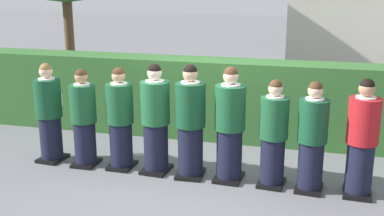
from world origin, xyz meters
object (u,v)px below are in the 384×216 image
Objects in this scene: student_front_row_1 at (84,120)px; student_front_row_0 at (49,115)px; student_front_row_5 at (230,127)px; student_front_row_2 at (120,121)px; student_front_row_7 at (312,140)px; student_front_row_6 at (273,136)px; student_front_row_3 at (156,121)px; student_in_red_blazer at (362,141)px; student_front_row_4 at (190,124)px.

student_front_row_0 is at bearing 175.95° from student_front_row_1.
student_front_row_1 is at bearing -179.98° from student_front_row_5.
student_front_row_2 reaches higher than student_front_row_7.
student_front_row_1 is 2.91m from student_front_row_6.
student_front_row_3 is (1.16, 0.03, 0.06)m from student_front_row_1.
student_front_row_2 is (1.21, -0.00, -0.00)m from student_front_row_0.
student_front_row_1 is 2.29m from student_front_row_5.
student_in_red_blazer is (0.64, 0.01, 0.03)m from student_front_row_7.
student_front_row_5 is at bearing 177.12° from student_front_row_6.
student_front_row_7 reaches higher than student_front_row_6.
student_front_row_5 is (0.58, 0.01, -0.00)m from student_front_row_4.
student_front_row_4 is at bearing 178.69° from student_in_red_blazer.
student_in_red_blazer reaches higher than student_front_row_2.
student_front_row_3 is 1.03× the size of student_in_red_blazer.
student_front_row_1 is 0.95× the size of student_in_red_blazer.
student_front_row_4 is at bearing -179.47° from student_front_row_5.
student_front_row_3 is 0.99× the size of student_front_row_4.
student_front_row_3 is at bearing -0.50° from student_front_row_0.
student_front_row_4 is at bearing -0.15° from student_front_row_1.
student_front_row_2 is 0.57m from student_front_row_3.
student_front_row_3 is 1.75m from student_front_row_6.
student_front_row_6 is (0.62, -0.03, -0.07)m from student_front_row_5.
student_front_row_4 is 1.73m from student_front_row_7.
student_front_row_5 reaches higher than student_front_row_7.
student_front_row_3 is at bearing 178.60° from student_front_row_5.
student_in_red_blazer is at bearing -1.91° from student_front_row_5.
student_front_row_5 reaches higher than student_in_red_blazer.
student_front_row_1 is 0.92× the size of student_front_row_5.
student_front_row_0 is at bearing 179.50° from student_front_row_3.
student_front_row_1 is 1.00× the size of student_front_row_6.
student_front_row_6 is 1.17m from student_in_red_blazer.
student_front_row_3 is 2.28m from student_front_row_7.
student_front_row_1 is (0.62, -0.04, -0.02)m from student_front_row_0.
student_front_row_0 is at bearing 178.81° from student_front_row_4.
student_front_row_4 is at bearing 178.77° from student_front_row_6.
student_front_row_6 is at bearing -1.77° from student_front_row_2.
student_front_row_7 reaches higher than student_front_row_1.
student_front_row_1 is 3.43m from student_front_row_7.
student_front_row_3 reaches higher than student_front_row_6.
student_front_row_0 is at bearing 179.15° from student_front_row_5.
student_front_row_7 is at bearing -179.00° from student_in_red_blazer.
student_front_row_0 is 1.78m from student_front_row_3.
student_front_row_6 is (3.53, -0.07, -0.03)m from student_front_row_0.
student_in_red_blazer reaches higher than student_front_row_0.
student_front_row_0 is 4.70m from student_in_red_blazer.
student_front_row_0 is at bearing 178.75° from student_in_red_blazer.
student_front_row_0 is 2.91m from student_front_row_5.
student_front_row_4 is (2.32, -0.05, 0.05)m from student_front_row_0.
student_front_row_6 is (1.20, -0.03, -0.07)m from student_front_row_4.
student_front_row_0 is at bearing 178.79° from student_front_row_6.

